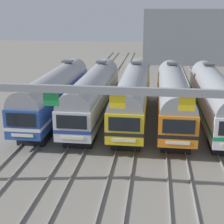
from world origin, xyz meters
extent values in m
plane|color=gray|center=(0.00, 0.00, 0.00)|extent=(160.00, 160.00, 0.00)
cube|color=gray|center=(-8.42, 17.00, 0.07)|extent=(0.07, 70.00, 0.15)
cube|color=gray|center=(-6.99, 17.00, 0.07)|extent=(0.07, 70.00, 0.15)
cube|color=gray|center=(-4.57, 17.00, 0.07)|extent=(0.07, 70.00, 0.15)
cube|color=gray|center=(-3.14, 17.00, 0.07)|extent=(0.07, 70.00, 0.15)
cube|color=gray|center=(-0.72, 17.00, 0.07)|extent=(0.07, 70.00, 0.15)
cube|color=gray|center=(0.72, 17.00, 0.07)|extent=(0.07, 70.00, 0.15)
cube|color=gray|center=(3.14, 17.00, 0.07)|extent=(0.07, 70.00, 0.15)
cube|color=gray|center=(4.57, 17.00, 0.07)|extent=(0.07, 70.00, 0.15)
cube|color=gray|center=(6.99, 17.00, 0.07)|extent=(0.07, 70.00, 0.15)
cube|color=gray|center=(8.42, 17.00, 0.07)|extent=(0.07, 70.00, 0.15)
cube|color=#284C9E|center=(-7.71, 0.00, 2.23)|extent=(2.85, 18.00, 2.35)
cube|color=white|center=(-7.71, 0.00, 1.87)|extent=(2.88, 18.02, 0.28)
cylinder|color=gray|center=(-7.71, 0.00, 3.40)|extent=(2.74, 17.64, 2.74)
cube|color=black|center=(-7.71, -9.02, 2.70)|extent=(2.28, 0.06, 1.03)
cube|color=silver|center=(-7.71, -9.02, 1.47)|extent=(1.71, 0.05, 0.24)
cube|color=black|center=(-7.71, -6.30, 0.53)|extent=(2.28, 2.60, 1.05)
cube|color=black|center=(-7.71, 6.30, 0.53)|extent=(2.28, 2.60, 1.05)
cube|color=#4C4C51|center=(-7.71, 5.04, 4.95)|extent=(1.10, 1.10, 0.20)
cube|color=silver|center=(-3.85, 0.00, 2.23)|extent=(2.85, 18.00, 2.35)
cube|color=navy|center=(-3.85, 0.00, 1.87)|extent=(2.88, 18.02, 0.28)
cylinder|color=gray|center=(-3.85, 0.00, 3.40)|extent=(2.74, 17.64, 2.74)
cube|color=black|center=(-3.85, -9.02, 2.70)|extent=(2.28, 0.06, 1.03)
cube|color=silver|center=(-3.85, -9.02, 1.47)|extent=(1.71, 0.05, 0.24)
cube|color=black|center=(-3.85, -6.30, 0.53)|extent=(2.28, 2.60, 1.05)
cube|color=black|center=(-3.85, 6.30, 0.53)|extent=(2.28, 2.60, 1.05)
cube|color=#4C4C51|center=(-3.85, 5.04, 4.95)|extent=(1.10, 1.10, 0.20)
cube|color=gold|center=(0.00, 0.00, 2.23)|extent=(2.85, 18.00, 2.35)
cube|color=black|center=(0.00, 0.00, 1.87)|extent=(2.88, 18.02, 0.28)
cylinder|color=gray|center=(0.00, 0.00, 3.40)|extent=(2.74, 17.64, 2.74)
cube|color=black|center=(0.00, -9.02, 2.70)|extent=(2.28, 0.06, 1.03)
cube|color=silver|center=(0.00, -9.02, 1.47)|extent=(1.71, 0.05, 0.24)
cube|color=black|center=(0.00, -6.30, 0.53)|extent=(2.28, 2.60, 1.05)
cube|color=black|center=(0.00, 6.30, 0.53)|extent=(2.28, 2.60, 1.05)
cube|color=#4C4C51|center=(0.00, 5.04, 4.95)|extent=(1.10, 1.10, 0.20)
cube|color=orange|center=(3.85, 0.00, 2.23)|extent=(2.85, 18.00, 2.35)
cube|color=black|center=(3.85, 0.00, 1.87)|extent=(2.88, 18.02, 0.28)
cylinder|color=gray|center=(3.85, 0.00, 3.40)|extent=(2.74, 17.64, 2.74)
cube|color=black|center=(3.85, -9.02, 2.70)|extent=(2.28, 0.06, 1.03)
cube|color=silver|center=(3.85, -9.02, 1.47)|extent=(1.71, 0.05, 0.24)
cube|color=black|center=(3.85, -6.30, 0.53)|extent=(2.28, 2.60, 1.05)
cube|color=black|center=(3.85, 6.30, 0.53)|extent=(2.28, 2.60, 1.05)
cube|color=#4C4C51|center=(3.85, 5.04, 4.95)|extent=(1.10, 1.10, 0.20)
cube|color=white|center=(7.71, 0.00, 2.23)|extent=(2.85, 18.00, 2.35)
cube|color=#198C4C|center=(7.71, 0.00, 1.87)|extent=(2.88, 18.02, 0.28)
cylinder|color=gray|center=(7.71, 0.00, 3.40)|extent=(2.74, 17.64, 2.74)
cube|color=black|center=(7.71, 6.30, 0.53)|extent=(2.28, 2.60, 1.05)
cube|color=#4C4C51|center=(7.71, 5.04, 4.95)|extent=(1.10, 1.10, 0.20)
cube|color=gray|center=(0.00, -13.50, 6.25)|extent=(20.21, 0.32, 0.44)
cube|color=#198C3F|center=(-3.85, -13.50, 5.63)|extent=(0.90, 0.08, 0.80)
cube|color=yellow|center=(0.00, -13.50, 5.63)|extent=(0.90, 0.08, 0.80)
cube|color=yellow|center=(3.85, -13.50, 5.63)|extent=(0.90, 0.08, 0.80)
cube|color=gray|center=(10.10, 38.85, 5.24)|extent=(20.99, 10.00, 10.49)
camera|label=1|loc=(2.03, -31.66, 10.67)|focal=54.02mm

